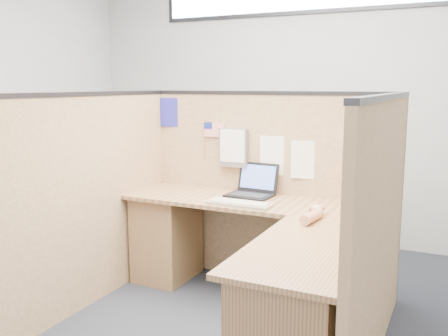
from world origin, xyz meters
The scene contains 13 objects.
floor centered at (0.00, 0.00, 0.00)m, with size 5.00×5.00×0.00m, color black.
wall_back centered at (0.00, 2.25, 1.40)m, with size 5.00×5.00×0.00m, color #A9ACAF.
cubicle_partitions centered at (0.00, 0.43, 0.77)m, with size 2.06×1.83×1.53m.
l_desk centered at (0.18, 0.29, 0.39)m, with size 1.95×1.75×0.73m.
laptop centered at (-0.06, 0.83, 0.79)m, with size 0.35×0.34×0.24m.
keyboard centered at (-0.01, 0.48, 0.74)m, with size 0.47×0.17×0.03m.
mouse centered at (0.55, 0.48, 0.75)m, with size 0.10×0.06×0.04m, color silver.
hand_forearm centered at (0.56, 0.35, 0.77)m, with size 0.10×0.36×0.08m.
blue_poster centered at (-0.88, 0.97, 1.34)m, with size 0.18×0.00×0.24m, color #212093.
american_flag centered at (-0.48, 0.96, 1.21)m, with size 0.19×0.01×0.32m.
file_holder centered at (-0.27, 0.94, 1.08)m, with size 0.24×0.05×0.31m.
paper_left centered at (0.07, 0.97, 1.03)m, with size 0.24×0.00×0.31m, color white.
paper_right centered at (0.32, 0.97, 1.01)m, with size 0.23×0.00×0.29m, color white.
Camera 1 is at (1.38, -2.68, 1.58)m, focal length 40.00 mm.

